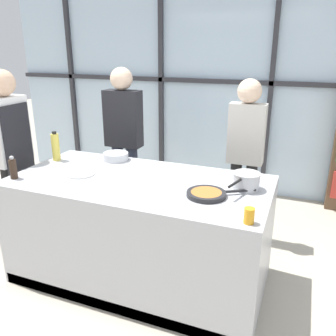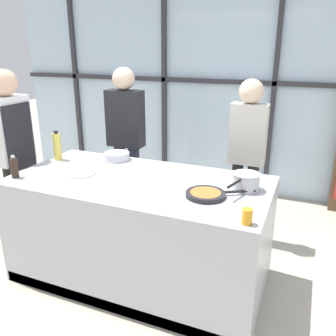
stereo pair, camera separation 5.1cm
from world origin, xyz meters
TOP-DOWN VIEW (x-y plane):
  - ground_plane at (0.00, 0.00)m, footprint 18.00×18.00m
  - back_window_wall at (0.00, 2.38)m, footprint 6.40×0.10m
  - demo_island at (0.00, -0.00)m, footprint 2.16×1.07m
  - chef at (-1.40, 0.05)m, footprint 0.25×0.40m
  - spectator_far_left at (-0.70, 1.04)m, footprint 0.42×0.25m
  - spectator_center_left at (0.70, 1.04)m, footprint 0.36×0.24m
  - frying_pan at (0.62, -0.12)m, footprint 0.48×0.35m
  - saucepan at (0.87, 0.12)m, footprint 0.21×0.39m
  - white_plate at (-0.53, -0.07)m, footprint 0.25×0.25m
  - mixing_bowl at (-0.45, 0.40)m, footprint 0.25×0.25m
  - oil_bottle at (-0.98, 0.19)m, footprint 0.08×0.08m
  - pepper_grinder at (-0.99, -0.36)m, footprint 0.06×0.06m
  - juice_glass_near at (0.98, -0.44)m, footprint 0.07×0.07m

SIDE VIEW (x-z plane):
  - ground_plane at x=0.00m, z-range 0.00..0.00m
  - demo_island at x=0.00m, z-range 0.00..0.94m
  - white_plate at x=-0.53m, z-range 0.94..0.95m
  - frying_pan at x=0.62m, z-range 0.94..0.98m
  - mixing_bowl at x=-0.45m, z-range 0.94..1.01m
  - juice_glass_near at x=0.98m, z-range 0.94..1.04m
  - spectator_center_left at x=0.70m, z-range 0.16..1.86m
  - saucepan at x=0.87m, z-range 0.94..1.08m
  - pepper_grinder at x=-0.99m, z-range 0.93..1.13m
  - spectator_far_left at x=-0.70m, z-range 0.14..1.92m
  - chef at x=-1.40m, z-range 0.15..1.95m
  - oil_bottle at x=-0.98m, z-range 0.93..1.22m
  - back_window_wall at x=0.00m, z-range 0.00..2.80m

